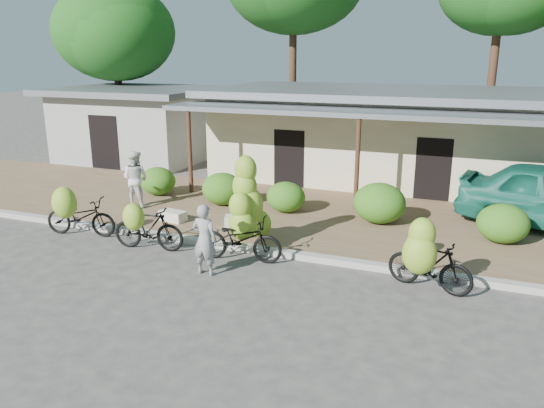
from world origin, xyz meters
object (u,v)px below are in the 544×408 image
at_px(sack_near, 241,221).
at_px(bike_left, 147,227).
at_px(bike_right, 427,260).
at_px(bike_far_left, 78,214).
at_px(vendor, 205,240).
at_px(tree_back_left, 112,30).
at_px(bike_center, 242,222).
at_px(bystander, 135,179).
at_px(sack_far, 173,216).

bearing_deg(sack_near, bike_left, -124.28).
bearing_deg(bike_right, bike_left, 105.15).
relative_size(bike_far_left, vendor, 1.28).
xyz_separation_m(tree_back_left, bike_far_left, (7.46, -11.74, -5.08)).
bearing_deg(bike_center, bystander, 55.34).
xyz_separation_m(bike_right, sack_near, (-5.03, 2.14, -0.44)).
height_order(bike_left, vendor, vendor).
bearing_deg(bike_center, tree_back_left, 38.86).
relative_size(bike_left, sack_far, 2.47).
bearing_deg(bystander, vendor, 139.27).
bearing_deg(sack_near, bike_center, -64.01).
xyz_separation_m(sack_near, sack_far, (-1.99, -0.21, -0.01)).
bearing_deg(bystander, bike_far_left, 90.50).
bearing_deg(bike_right, vendor, 114.47).
bearing_deg(bike_far_left, vendor, -112.80).
xyz_separation_m(bike_left, bike_right, (6.51, 0.04, 0.11)).
relative_size(bike_far_left, bystander, 1.18).
height_order(tree_back_left, bike_center, tree_back_left).
bearing_deg(bike_right, sack_far, 89.44).
height_order(tree_back_left, sack_far, tree_back_left).
xyz_separation_m(bike_center, sack_near, (-0.83, 1.71, -0.60)).
relative_size(bike_left, bike_right, 1.01).
distance_m(tree_back_left, sack_near, 15.82).
bearing_deg(sack_far, bike_left, -75.57).
bearing_deg(bike_center, bike_left, 94.00).
bearing_deg(bystander, bike_right, 161.45).
bearing_deg(sack_near, bike_right, -23.05).
relative_size(tree_back_left, sack_far, 10.52).
bearing_deg(vendor, tree_back_left, -47.10).
height_order(sack_far, vendor, vendor).
xyz_separation_m(sack_near, bystander, (-3.80, 0.67, 0.70)).
xyz_separation_m(tree_back_left, sack_far, (9.20, -10.00, -5.43)).
bearing_deg(vendor, sack_near, -80.07).
xyz_separation_m(bike_center, vendor, (-0.34, -1.20, -0.08)).
distance_m(bike_left, sack_far, 2.06).
bearing_deg(bike_left, sack_far, 7.57).
bearing_deg(bystander, sack_far, 153.08).
distance_m(bike_far_left, sack_far, 2.49).
relative_size(bike_right, sack_near, 2.16).
distance_m(bike_left, bystander, 3.69).
bearing_deg(tree_back_left, bystander, -50.93).
relative_size(sack_far, vendor, 0.47).
distance_m(bike_far_left, sack_near, 4.23).
relative_size(bike_left, vendor, 1.17).
xyz_separation_m(bike_center, bystander, (-4.63, 2.38, 0.10)).
distance_m(tree_back_left, bike_far_left, 14.81).
xyz_separation_m(bike_far_left, sack_near, (3.73, 1.96, -0.34)).
relative_size(bike_left, sack_near, 2.18).
bearing_deg(tree_back_left, bike_far_left, -57.57).
distance_m(bike_far_left, bike_right, 8.77).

